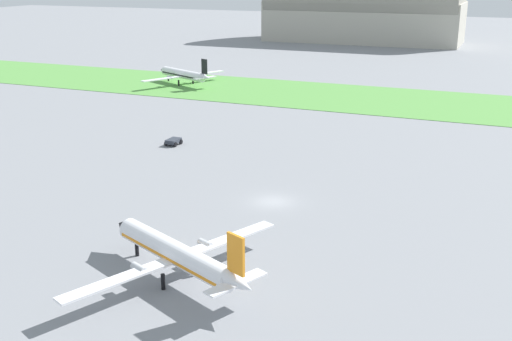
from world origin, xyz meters
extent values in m
plane|color=gray|center=(0.00, 0.00, 0.00)|extent=(600.00, 600.00, 0.00)
cube|color=#549342|center=(0.00, 60.30, 0.04)|extent=(360.00, 28.00, 0.08)
cylinder|color=white|center=(-1.00, -19.78, 2.29)|extent=(13.32, 7.33, 1.91)
cone|color=black|center=(-7.96, -16.67, 2.29)|extent=(2.50, 2.48, 1.87)
cone|color=white|center=(6.32, -23.04, 2.53)|extent=(3.14, 2.65, 1.72)
cube|color=orange|center=(-1.00, -19.78, 2.14)|extent=(12.63, 7.05, 0.27)
cube|color=white|center=(-2.78, -24.72, 1.95)|extent=(5.49, 10.12, 0.19)
cube|color=white|center=(1.48, -15.14, 1.95)|extent=(5.49, 10.12, 0.19)
cylinder|color=#B7BABF|center=(-2.50, -22.78, 1.95)|extent=(1.64, 1.18, 0.61)
cylinder|color=#B7BABF|center=(0.23, -16.65, 1.95)|extent=(1.64, 1.18, 0.61)
cube|color=orange|center=(5.97, -22.88, 4.77)|extent=(1.66, 0.91, 3.05)
cube|color=white|center=(5.43, -24.10, 2.48)|extent=(2.13, 2.90, 0.15)
cube|color=white|center=(6.51, -21.66, 2.48)|extent=(2.13, 2.90, 0.15)
cylinder|color=black|center=(-6.22, -17.45, 0.67)|extent=(0.34, 0.34, 1.33)
cylinder|color=black|center=(-0.90, -21.89, 0.67)|extent=(0.34, 0.34, 1.33)
cylinder|color=black|center=(0.64, -18.44, 0.67)|extent=(0.34, 0.34, 1.33)
cylinder|color=white|center=(-44.73, 60.45, 2.34)|extent=(13.50, 7.77, 1.95)
cone|color=black|center=(-51.76, 63.79, 2.34)|extent=(2.58, 2.56, 1.91)
cone|color=white|center=(-37.34, 56.94, 2.58)|extent=(3.21, 2.75, 1.75)
cube|color=black|center=(-44.73, 60.45, 2.19)|extent=(12.81, 7.47, 0.27)
cube|color=white|center=(-46.67, 55.45, 2.00)|extent=(5.82, 10.26, 0.19)
cube|color=white|center=(-42.08, 65.12, 2.00)|extent=(5.82, 10.26, 0.19)
cylinder|color=#B7BABF|center=(-46.34, 57.42, 2.00)|extent=(1.67, 1.23, 0.62)
cylinder|color=#B7BABF|center=(-43.40, 63.61, 2.00)|extent=(1.67, 1.23, 0.62)
cube|color=black|center=(-37.69, 57.11, 4.87)|extent=(1.68, 0.96, 3.12)
cube|color=white|center=(-38.28, 55.88, 2.53)|extent=(2.22, 2.96, 0.16)
cube|color=white|center=(-37.11, 58.34, 2.53)|extent=(2.22, 2.96, 0.16)
cylinder|color=black|center=(-50.00, 62.95, 0.68)|extent=(0.35, 0.35, 1.36)
cylinder|color=black|center=(-44.67, 58.29, 0.68)|extent=(0.35, 0.35, 1.36)
cylinder|color=black|center=(-43.02, 61.77, 0.68)|extent=(0.35, 0.35, 1.36)
cube|color=#2D333D|center=(-21.79, 16.12, 0.62)|extent=(1.51, 2.40, 0.55)
cylinder|color=black|center=(-21.04, 15.28, 0.35)|extent=(0.25, 0.70, 0.70)
cylinder|color=black|center=(-22.54, 15.29, 0.35)|extent=(0.25, 0.70, 0.70)
cylinder|color=black|center=(-21.03, 16.96, 0.35)|extent=(0.25, 0.70, 0.70)
cylinder|color=black|center=(-22.53, 16.97, 0.35)|extent=(0.25, 0.70, 0.70)
cube|color=#B2AD9E|center=(-28.64, 160.07, 6.91)|extent=(66.48, 24.60, 13.82)
camera|label=1|loc=(23.23, -60.35, 24.41)|focal=44.04mm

